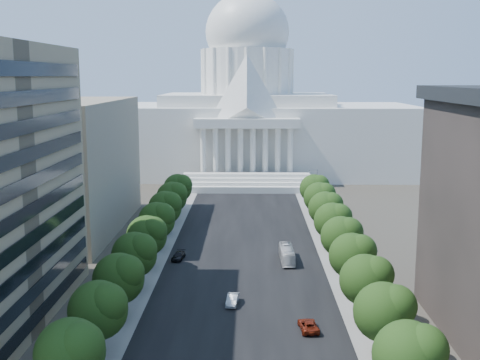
# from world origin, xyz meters

# --- Properties ---
(road_asphalt) EXTENTS (30.00, 260.00, 0.01)m
(road_asphalt) POSITION_xyz_m (0.00, 90.00, 0.00)
(road_asphalt) COLOR black
(road_asphalt) RESTS_ON ground
(sidewalk_left) EXTENTS (8.00, 260.00, 0.02)m
(sidewalk_left) POSITION_xyz_m (-19.00, 90.00, 0.00)
(sidewalk_left) COLOR gray
(sidewalk_left) RESTS_ON ground
(sidewalk_right) EXTENTS (8.00, 260.00, 0.02)m
(sidewalk_right) POSITION_xyz_m (19.00, 90.00, 0.00)
(sidewalk_right) COLOR gray
(sidewalk_right) RESTS_ON ground
(capitol) EXTENTS (120.00, 56.00, 73.00)m
(capitol) POSITION_xyz_m (0.00, 184.89, 20.01)
(capitol) COLOR white
(capitol) RESTS_ON ground
(office_block_left_far) EXTENTS (38.00, 52.00, 30.00)m
(office_block_left_far) POSITION_xyz_m (-48.00, 100.00, 15.00)
(office_block_left_far) COLOR gray
(office_block_left_far) RESTS_ON ground
(tree_l_b) EXTENTS (7.79, 7.60, 9.97)m
(tree_l_b) POSITION_xyz_m (-17.66, 23.81, 6.45)
(tree_l_b) COLOR #33261C
(tree_l_b) RESTS_ON ground
(tree_l_c) EXTENTS (7.79, 7.60, 9.97)m
(tree_l_c) POSITION_xyz_m (-17.66, 35.81, 6.45)
(tree_l_c) COLOR #33261C
(tree_l_c) RESTS_ON ground
(tree_l_d) EXTENTS (7.79, 7.60, 9.97)m
(tree_l_d) POSITION_xyz_m (-17.66, 47.81, 6.45)
(tree_l_d) COLOR #33261C
(tree_l_d) RESTS_ON ground
(tree_l_e) EXTENTS (7.79, 7.60, 9.97)m
(tree_l_e) POSITION_xyz_m (-17.66, 59.81, 6.45)
(tree_l_e) COLOR #33261C
(tree_l_e) RESTS_ON ground
(tree_l_f) EXTENTS (7.79, 7.60, 9.97)m
(tree_l_f) POSITION_xyz_m (-17.66, 71.81, 6.45)
(tree_l_f) COLOR #33261C
(tree_l_f) RESTS_ON ground
(tree_l_g) EXTENTS (7.79, 7.60, 9.97)m
(tree_l_g) POSITION_xyz_m (-17.66, 83.81, 6.45)
(tree_l_g) COLOR #33261C
(tree_l_g) RESTS_ON ground
(tree_l_h) EXTENTS (7.79, 7.60, 9.97)m
(tree_l_h) POSITION_xyz_m (-17.66, 95.81, 6.45)
(tree_l_h) COLOR #33261C
(tree_l_h) RESTS_ON ground
(tree_l_i) EXTENTS (7.79, 7.60, 9.97)m
(tree_l_i) POSITION_xyz_m (-17.66, 107.81, 6.45)
(tree_l_i) COLOR #33261C
(tree_l_i) RESTS_ON ground
(tree_l_j) EXTENTS (7.79, 7.60, 9.97)m
(tree_l_j) POSITION_xyz_m (-17.66, 119.81, 6.45)
(tree_l_j) COLOR #33261C
(tree_l_j) RESTS_ON ground
(tree_r_b) EXTENTS (7.79, 7.60, 9.97)m
(tree_r_b) POSITION_xyz_m (18.34, 23.81, 6.45)
(tree_r_b) COLOR #33261C
(tree_r_b) RESTS_ON ground
(tree_r_c) EXTENTS (7.79, 7.60, 9.97)m
(tree_r_c) POSITION_xyz_m (18.34, 35.81, 6.45)
(tree_r_c) COLOR #33261C
(tree_r_c) RESTS_ON ground
(tree_r_d) EXTENTS (7.79, 7.60, 9.97)m
(tree_r_d) POSITION_xyz_m (18.34, 47.81, 6.45)
(tree_r_d) COLOR #33261C
(tree_r_d) RESTS_ON ground
(tree_r_e) EXTENTS (7.79, 7.60, 9.97)m
(tree_r_e) POSITION_xyz_m (18.34, 59.81, 6.45)
(tree_r_e) COLOR #33261C
(tree_r_e) RESTS_ON ground
(tree_r_f) EXTENTS (7.79, 7.60, 9.97)m
(tree_r_f) POSITION_xyz_m (18.34, 71.81, 6.45)
(tree_r_f) COLOR #33261C
(tree_r_f) RESTS_ON ground
(tree_r_g) EXTENTS (7.79, 7.60, 9.97)m
(tree_r_g) POSITION_xyz_m (18.34, 83.81, 6.45)
(tree_r_g) COLOR #33261C
(tree_r_g) RESTS_ON ground
(tree_r_h) EXTENTS (7.79, 7.60, 9.97)m
(tree_r_h) POSITION_xyz_m (18.34, 95.81, 6.45)
(tree_r_h) COLOR #33261C
(tree_r_h) RESTS_ON ground
(tree_r_i) EXTENTS (7.79, 7.60, 9.97)m
(tree_r_i) POSITION_xyz_m (18.34, 107.81, 6.45)
(tree_r_i) COLOR #33261C
(tree_r_i) RESTS_ON ground
(tree_r_j) EXTENTS (7.79, 7.60, 9.97)m
(tree_r_j) POSITION_xyz_m (18.34, 119.81, 6.45)
(tree_r_j) COLOR #33261C
(tree_r_j) RESTS_ON ground
(streetlight_b) EXTENTS (2.61, 0.44, 9.00)m
(streetlight_b) POSITION_xyz_m (19.90, 35.00, 5.82)
(streetlight_b) COLOR gray
(streetlight_b) RESTS_ON ground
(streetlight_c) EXTENTS (2.61, 0.44, 9.00)m
(streetlight_c) POSITION_xyz_m (19.90, 60.00, 5.82)
(streetlight_c) COLOR gray
(streetlight_c) RESTS_ON ground
(streetlight_d) EXTENTS (2.61, 0.44, 9.00)m
(streetlight_d) POSITION_xyz_m (19.90, 85.00, 5.82)
(streetlight_d) COLOR gray
(streetlight_d) RESTS_ON ground
(streetlight_e) EXTENTS (2.61, 0.44, 9.00)m
(streetlight_e) POSITION_xyz_m (19.90, 110.00, 5.82)
(streetlight_e) COLOR gray
(streetlight_e) RESTS_ON ground
(streetlight_f) EXTENTS (2.61, 0.44, 9.00)m
(streetlight_f) POSITION_xyz_m (19.90, 135.00, 5.82)
(streetlight_f) COLOR gray
(streetlight_f) RESTS_ON ground
(car_silver) EXTENTS (2.14, 4.93, 1.58)m
(car_silver) POSITION_xyz_m (-1.50, 53.79, 0.79)
(car_silver) COLOR #B6BABE
(car_silver) RESTS_ON ground
(car_red) EXTENTS (2.96, 5.46, 1.45)m
(car_red) POSITION_xyz_m (9.48, 44.26, 0.73)
(car_red) COLOR #671B0B
(car_red) RESTS_ON ground
(car_dark_b) EXTENTS (2.64, 5.11, 1.42)m
(car_dark_b) POSITION_xyz_m (-12.75, 76.97, 0.71)
(car_dark_b) COLOR black
(car_dark_b) RESTS_ON ground
(city_bus) EXTENTS (2.63, 10.25, 2.84)m
(city_bus) POSITION_xyz_m (8.37, 76.26, 1.42)
(city_bus) COLOR silver
(city_bus) RESTS_ON ground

